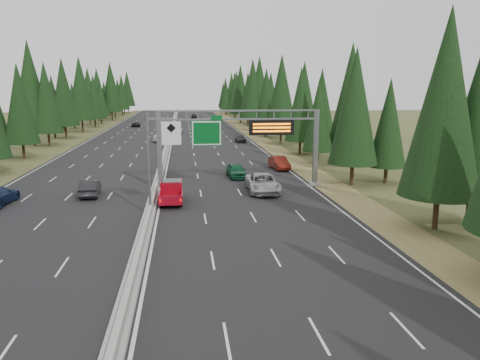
{
  "coord_description": "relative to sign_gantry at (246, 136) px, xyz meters",
  "views": [
    {
      "loc": [
        2.71,
        -11.45,
        9.95
      ],
      "look_at": [
        6.54,
        20.0,
        3.74
      ],
      "focal_mm": 35.0,
      "sensor_mm": 36.0,
      "label": 1
    }
  ],
  "objects": [
    {
      "name": "car_onc_near",
      "position": [
        -14.96,
        -2.28,
        -4.42
      ],
      "size": [
        2.0,
        4.77,
        1.53
      ],
      "primitive_type": "imported",
      "rotation": [
        0.0,
        0.0,
        3.22
      ],
      "color": "black",
      "rests_on": "road"
    },
    {
      "name": "car_ahead_green",
      "position": [
        -0.35,
        5.27,
        -4.39
      ],
      "size": [
        2.18,
        4.8,
        1.6
      ],
      "primitive_type": "imported",
      "rotation": [
        0.0,
        0.0,
        0.06
      ],
      "color": "#12502F",
      "rests_on": "road"
    },
    {
      "name": "tree_row_right",
      "position": [
        13.0,
        28.49,
        3.91
      ],
      "size": [
        11.62,
        243.31,
        18.94
      ],
      "color": "black",
      "rests_on": "ground"
    },
    {
      "name": "car_onc_white",
      "position": [
        -11.05,
        42.92,
        -4.45
      ],
      "size": [
        1.86,
        4.37,
        1.47
      ],
      "primitive_type": "imported",
      "rotation": [
        0.0,
        0.0,
        3.17
      ],
      "color": "silver",
      "rests_on": "road"
    },
    {
      "name": "tree_row_left",
      "position": [
        -30.66,
        36.23,
        3.88
      ],
      "size": [
        12.44,
        243.63,
        18.41
      ],
      "color": "black",
      "rests_on": "ground"
    },
    {
      "name": "hov_sign_pole",
      "position": [
        -8.33,
        -9.92,
        -0.54
      ],
      "size": [
        2.8,
        0.5,
        8.0
      ],
      "color": "slate",
      "rests_on": "road"
    },
    {
      "name": "shoulder_left",
      "position": [
        -26.72,
        45.12,
        -5.24
      ],
      "size": [
        3.6,
        260.0,
        0.06
      ],
      "primitive_type": "cube",
      "color": "#3A441F",
      "rests_on": "ground"
    },
    {
      "name": "road",
      "position": [
        -8.92,
        45.12,
        -5.23
      ],
      "size": [
        32.0,
        260.0,
        0.08
      ],
      "primitive_type": "cube",
      "color": "black",
      "rests_on": "ground"
    },
    {
      "name": "red_pickup",
      "position": [
        -7.38,
        -5.34,
        -4.19
      ],
      "size": [
        1.97,
        5.53,
        1.8
      ],
      "color": "black",
      "rests_on": "road"
    },
    {
      "name": "median_barrier",
      "position": [
        -8.92,
        45.12,
        -4.85
      ],
      "size": [
        0.7,
        260.0,
        0.85
      ],
      "color": "gray",
      "rests_on": "road"
    },
    {
      "name": "car_ahead_far",
      "position": [
        -2.41,
        113.41,
        -4.44
      ],
      "size": [
        2.12,
        4.53,
        1.5
      ],
      "primitive_type": "imported",
      "rotation": [
        0.0,
        0.0,
        -0.08
      ],
      "color": "black",
      "rests_on": "road"
    },
    {
      "name": "car_ahead_dkred",
      "position": [
        5.58,
        10.12,
        -4.41
      ],
      "size": [
        2.06,
        4.88,
        1.57
      ],
      "primitive_type": "imported",
      "rotation": [
        0.0,
        0.0,
        0.08
      ],
      "color": "#64180E",
      "rests_on": "road"
    },
    {
      "name": "shoulder_right",
      "position": [
        8.88,
        45.12,
        -5.24
      ],
      "size": [
        3.6,
        260.0,
        0.06
      ],
      "primitive_type": "cube",
      "color": "olive",
      "rests_on": "ground"
    },
    {
      "name": "sign_gantry",
      "position": [
        0.0,
        0.0,
        0.0
      ],
      "size": [
        16.75,
        0.98,
        7.8
      ],
      "color": "slate",
      "rests_on": "road"
    },
    {
      "name": "car_onc_far",
      "position": [
        -18.56,
        79.75,
        -4.52
      ],
      "size": [
        2.54,
        4.93,
        1.33
      ],
      "primitive_type": "imported",
      "rotation": [
        0.0,
        0.0,
        3.21
      ],
      "color": "black",
      "rests_on": "road"
    },
    {
      "name": "car_ahead_white",
      "position": [
        -7.42,
        60.11,
        -4.55
      ],
      "size": [
        2.48,
        4.77,
        1.28
      ],
      "primitive_type": "imported",
      "rotation": [
        0.0,
        0.0,
        -0.08
      ],
      "color": "silver",
      "rests_on": "road"
    },
    {
      "name": "silver_minivan",
      "position": [
        1.33,
        -2.56,
        -4.31
      ],
      "size": [
        3.08,
        6.42,
        1.77
      ],
      "primitive_type": "imported",
      "rotation": [
        0.0,
        0.0,
        -0.02
      ],
      "color": "#ABABB0",
      "rests_on": "road"
    },
    {
      "name": "car_ahead_dkgrey",
      "position": [
        4.48,
        40.45,
        -4.55
      ],
      "size": [
        1.82,
        4.43,
        1.28
      ],
      "primitive_type": "imported",
      "rotation": [
        0.0,
        0.0,
        -0.01
      ],
      "color": "black",
      "rests_on": "road"
    }
  ]
}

